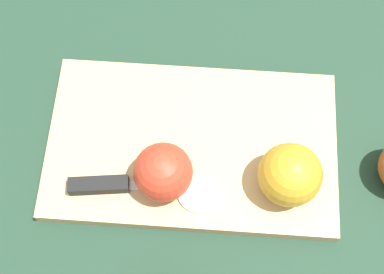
% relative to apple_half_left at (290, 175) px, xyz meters
% --- Properties ---
extents(ground_plane, '(4.00, 4.00, 0.00)m').
position_rel_apple_half_left_xyz_m(ground_plane, '(0.14, -0.03, -0.06)').
color(ground_plane, '#1E3828').
extents(cutting_board, '(0.43, 0.30, 0.02)m').
position_rel_apple_half_left_xyz_m(cutting_board, '(0.14, -0.03, -0.05)').
color(cutting_board, tan).
rests_on(cutting_board, ground_plane).
extents(apple_half_left, '(0.08, 0.08, 0.08)m').
position_rel_apple_half_left_xyz_m(apple_half_left, '(0.00, 0.00, 0.00)').
color(apple_half_left, gold).
rests_on(apple_half_left, cutting_board).
extents(apple_half_right, '(0.08, 0.08, 0.08)m').
position_rel_apple_half_left_xyz_m(apple_half_right, '(0.16, 0.03, -0.00)').
color(apple_half_right, red).
rests_on(apple_half_right, cutting_board).
extents(knife, '(0.16, 0.06, 0.02)m').
position_rel_apple_half_left_xyz_m(knife, '(0.23, 0.06, -0.03)').
color(knife, silver).
rests_on(knife, cutting_board).
extents(apple_slice, '(0.06, 0.06, 0.01)m').
position_rel_apple_half_left_xyz_m(apple_slice, '(0.11, 0.04, -0.04)').
color(apple_slice, '#EFE5C6').
rests_on(apple_slice, cutting_board).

